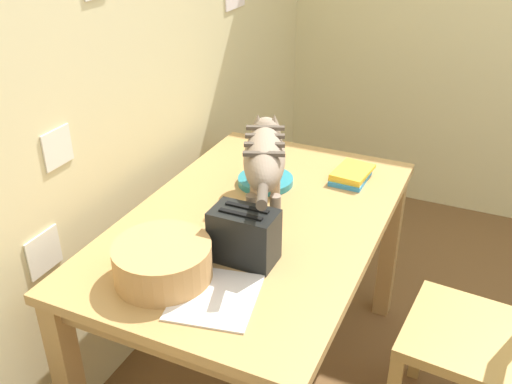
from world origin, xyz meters
TOP-DOWN VIEW (x-y plane):
  - wall_rear at (0.00, 1.78)m, footprint 4.26×0.11m
  - dining_table at (0.05, 1.19)m, footprint 1.33×0.85m
  - cat at (0.09, 1.18)m, footprint 0.65×0.31m
  - saucer_bowl at (0.29, 1.26)m, footprint 0.21×0.21m
  - coffee_mug at (0.30, 1.26)m, footprint 0.12×0.08m
  - magazine at (-0.40, 1.11)m, footprint 0.30×0.28m
  - book_stack at (0.46, 0.97)m, footprint 0.19×0.14m
  - wicker_basket at (-0.38, 1.29)m, footprint 0.29×0.29m
  - toaster at (-0.20, 1.12)m, footprint 0.12×0.20m
  - wooden_chair_near at (0.11, 0.39)m, footprint 0.45×0.45m

SIDE VIEW (x-z plane):
  - wooden_chair_near at x=0.11m, z-range -0.01..0.93m
  - dining_table at x=0.05m, z-range 0.29..1.05m
  - magazine at x=-0.40m, z-range 0.76..0.76m
  - saucer_bowl at x=0.29m, z-range 0.76..0.79m
  - book_stack at x=0.46m, z-range 0.76..0.80m
  - wicker_basket at x=-0.38m, z-range 0.76..0.87m
  - coffee_mug at x=0.30m, z-range 0.79..0.86m
  - toaster at x=-0.20m, z-range 0.76..0.93m
  - cat at x=0.09m, z-range 0.82..1.13m
  - wall_rear at x=0.00m, z-range 0.00..2.50m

